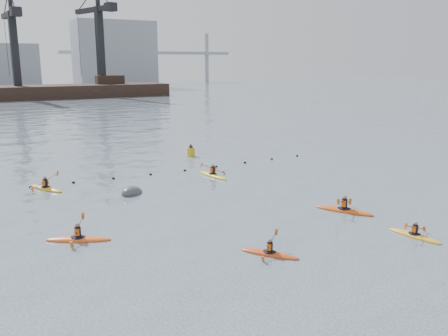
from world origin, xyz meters
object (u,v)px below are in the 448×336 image
(kayaker_0, at_px, (270,253))
(mooring_buoy, at_px, (132,193))
(kayaker_3, at_px, (213,175))
(kayaker_5, at_px, (46,188))
(kayaker_4, at_px, (344,210))
(kayaker_1, at_px, (415,235))
(kayaker_2, at_px, (78,239))
(nav_buoy, at_px, (191,152))

(kayaker_0, distance_m, mooring_buoy, 13.70)
(kayaker_3, height_order, kayaker_5, kayaker_3)
(kayaker_3, relative_size, kayaker_4, 1.01)
(kayaker_0, distance_m, kayaker_1, 8.16)
(kayaker_0, xyz_separation_m, mooring_buoy, (-2.38, 13.49, -0.09))
(kayaker_1, xyz_separation_m, kayaker_3, (-3.15, 16.89, 0.02))
(kayaker_1, height_order, mooring_buoy, kayaker_1)
(kayaker_1, xyz_separation_m, kayaker_4, (-0.30, 4.97, 0.02))
(kayaker_2, distance_m, mooring_buoy, 8.93)
(kayaker_3, xyz_separation_m, nav_buoy, (1.85, 8.20, 0.31))
(kayaker_1, xyz_separation_m, kayaker_5, (-15.48, 19.09, 0.01))
(kayaker_2, height_order, kayaker_4, kayaker_4)
(kayaker_1, bearing_deg, kayaker_5, 119.33)
(kayaker_3, bearing_deg, kayaker_4, -85.68)
(kayaker_2, height_order, nav_buoy, nav_buoy)
(kayaker_5, xyz_separation_m, nav_buoy, (14.17, 6.00, 0.32))
(kayaker_2, height_order, kayaker_3, kayaker_3)
(kayaker_0, height_order, nav_buoy, nav_buoy)
(kayaker_0, height_order, mooring_buoy, kayaker_0)
(kayaker_0, bearing_deg, kayaker_1, -48.39)
(kayaker_4, bearing_deg, kayaker_0, -6.08)
(kayaker_1, distance_m, kayaker_5, 24.58)
(mooring_buoy, relative_size, nav_buoy, 1.49)
(kayaker_1, height_order, nav_buoy, nav_buoy)
(kayaker_0, bearing_deg, mooring_buoy, 63.29)
(mooring_buoy, distance_m, nav_buoy, 13.47)
(kayaker_2, xyz_separation_m, kayaker_5, (0.09, 11.21, 0.00))
(kayaker_1, bearing_deg, kayaker_0, 158.64)
(kayaker_1, height_order, kayaker_3, kayaker_3)
(kayaker_1, distance_m, kayaker_2, 17.44)
(kayaker_3, bearing_deg, kayaker_0, -116.74)
(kayaker_3, bearing_deg, nav_buoy, 68.17)
(kayaker_3, distance_m, kayaker_4, 12.25)
(kayaker_1, relative_size, kayaker_3, 0.85)
(kayaker_3, height_order, kayaker_4, kayaker_3)
(kayaker_1, distance_m, mooring_buoy, 18.35)
(kayaker_1, height_order, kayaker_4, kayaker_4)
(kayaker_3, bearing_deg, mooring_buoy, -175.50)
(kayaker_1, relative_size, mooring_buoy, 1.46)
(kayaker_2, bearing_deg, kayaker_0, -101.60)
(kayaker_1, xyz_separation_m, kayaker_2, (-15.57, 7.88, 0.01))
(kayaker_4, bearing_deg, kayaker_3, -106.02)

